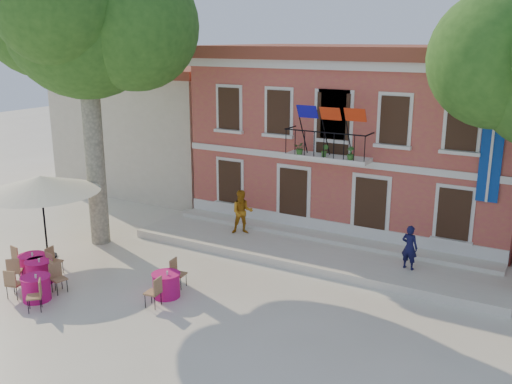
% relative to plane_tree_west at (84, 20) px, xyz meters
% --- Properties ---
extents(ground, '(90.00, 90.00, 0.00)m').
position_rel_plane_tree_west_xyz_m(ground, '(5.86, -1.55, -8.42)').
color(ground, beige).
rests_on(ground, ground).
extents(main_building, '(13.50, 9.59, 7.50)m').
position_rel_plane_tree_west_xyz_m(main_building, '(7.86, 8.44, -4.64)').
color(main_building, '#B46241').
rests_on(main_building, ground).
extents(neighbor_west, '(9.40, 9.40, 6.40)m').
position_rel_plane_tree_west_xyz_m(neighbor_west, '(-3.64, 9.45, -5.20)').
color(neighbor_west, beige).
rests_on(neighbor_west, ground).
extents(terrace, '(14.00, 3.40, 0.30)m').
position_rel_plane_tree_west_xyz_m(terrace, '(7.86, 2.85, -8.27)').
color(terrace, silver).
rests_on(terrace, ground).
extents(plane_tree_west, '(5.81, 5.81, 11.41)m').
position_rel_plane_tree_west_xyz_m(plane_tree_west, '(0.00, 0.00, 0.00)').
color(plane_tree_west, '#A59E84').
rests_on(plane_tree_west, ground).
extents(patio_umbrella, '(4.15, 4.15, 3.08)m').
position_rel_plane_tree_west_xyz_m(patio_umbrella, '(-0.52, -2.16, -5.64)').
color(patio_umbrella, black).
rests_on(patio_umbrella, ground).
extents(pedestrian_navy, '(0.61, 0.46, 1.52)m').
position_rel_plane_tree_west_xyz_m(pedestrian_navy, '(11.46, 2.66, -7.36)').
color(pedestrian_navy, '#101138').
rests_on(pedestrian_navy, terrace).
extents(pedestrian_orange, '(1.08, 1.02, 1.76)m').
position_rel_plane_tree_west_xyz_m(pedestrian_orange, '(4.75, 2.96, -7.24)').
color(pedestrian_orange, '#BF7716').
rests_on(pedestrian_orange, terrace).
extents(cafe_table_0, '(1.82, 1.80, 0.95)m').
position_rel_plane_tree_west_xyz_m(cafe_table_0, '(2.05, -4.78, -7.99)').
color(cafe_table_0, '#D71462').
rests_on(cafe_table_0, ground).
extents(cafe_table_1, '(1.85, 1.74, 0.95)m').
position_rel_plane_tree_west_xyz_m(cafe_table_1, '(1.09, -3.86, -7.99)').
color(cafe_table_1, '#D71462').
rests_on(cafe_table_1, ground).
extents(cafe_table_3, '(1.96, 0.90, 0.95)m').
position_rel_plane_tree_west_xyz_m(cafe_table_3, '(0.46, -3.61, -8.00)').
color(cafe_table_3, '#D71462').
rests_on(cafe_table_3, ground).
extents(cafe_table_4, '(0.90, 1.96, 0.95)m').
position_rel_plane_tree_west_xyz_m(cafe_table_4, '(5.36, -2.60, -8.00)').
color(cafe_table_4, '#D71462').
rests_on(cafe_table_4, ground).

